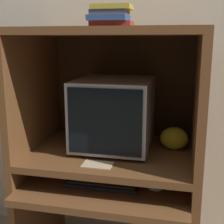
% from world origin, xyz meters
% --- Properties ---
extents(wall_back, '(6.00, 0.06, 2.60)m').
position_xyz_m(wall_back, '(0.00, 0.73, 1.30)').
color(wall_back, beige).
rests_on(wall_back, ground_plane).
extents(desk_base, '(0.95, 0.75, 0.62)m').
position_xyz_m(desk_base, '(0.00, 0.28, 0.40)').
color(desk_base, brown).
rests_on(desk_base, ground_plane).
extents(desk_monitor_shelf, '(0.95, 0.67, 0.14)m').
position_xyz_m(desk_monitor_shelf, '(0.00, 0.34, 0.73)').
color(desk_monitor_shelf, brown).
rests_on(desk_monitor_shelf, desk_base).
extents(hutch_upper, '(0.95, 0.67, 0.66)m').
position_xyz_m(hutch_upper, '(0.00, 0.37, 1.20)').
color(hutch_upper, brown).
rests_on(hutch_upper, desk_monitor_shelf).
extents(crt_monitor, '(0.41, 0.45, 0.40)m').
position_xyz_m(crt_monitor, '(0.00, 0.39, 0.97)').
color(crt_monitor, '#B2B2B7').
rests_on(crt_monitor, desk_monitor_shelf).
extents(keyboard, '(0.39, 0.15, 0.03)m').
position_xyz_m(keyboard, '(-0.01, 0.18, 0.64)').
color(keyboard, black).
rests_on(keyboard, desk_base).
extents(mouse, '(0.07, 0.05, 0.03)m').
position_xyz_m(mouse, '(0.26, 0.17, 0.64)').
color(mouse, '#B7B7B7').
rests_on(mouse, desk_base).
extents(snack_bag, '(0.16, 0.12, 0.13)m').
position_xyz_m(snack_bag, '(0.34, 0.43, 0.83)').
color(snack_bag, gold).
rests_on(snack_bag, desk_monitor_shelf).
extents(book_stack, '(0.21, 0.16, 0.11)m').
position_xyz_m(book_stack, '(0.01, 0.28, 1.48)').
color(book_stack, maroon).
rests_on(book_stack, hutch_upper).
extents(paper_card, '(0.15, 0.10, 0.00)m').
position_xyz_m(paper_card, '(-0.02, 0.12, 0.76)').
color(paper_card, '#CCB28C').
rests_on(paper_card, desk_monitor_shelf).
extents(storage_box, '(0.15, 0.13, 0.11)m').
position_xyz_m(storage_box, '(-0.02, 0.35, 1.48)').
color(storage_box, beige).
rests_on(storage_box, hutch_upper).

